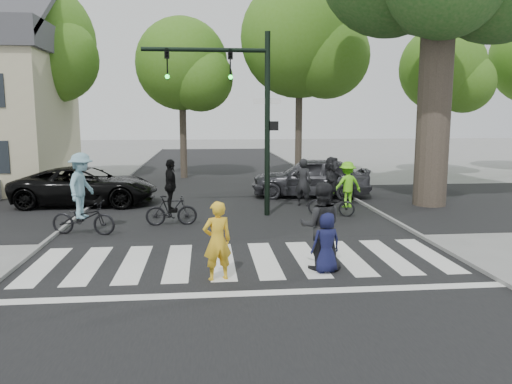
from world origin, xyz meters
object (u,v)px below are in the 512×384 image
at_px(pedestrian_woman, 217,241).
at_px(pedestrian_adult, 321,226).
at_px(cyclist_mid, 171,199).
at_px(car_grey, 311,177).
at_px(traffic_signal, 242,98).
at_px(pedestrian_child, 326,242).
at_px(cyclist_left, 82,200).
at_px(car_suv, 86,186).
at_px(cyclist_right, 332,190).

xyz_separation_m(pedestrian_woman, pedestrian_adult, (2.26, 0.51, 0.14)).
relative_size(cyclist_mid, car_grey, 0.42).
height_order(traffic_signal, pedestrian_woman, traffic_signal).
height_order(pedestrian_woman, pedestrian_child, pedestrian_woman).
distance_m(cyclist_left, car_suv, 4.96).
bearing_deg(pedestrian_adult, cyclist_left, -24.76).
bearing_deg(car_grey, cyclist_mid, -37.68).
relative_size(cyclist_mid, cyclist_right, 1.02).
height_order(pedestrian_child, cyclist_mid, cyclist_mid).
height_order(traffic_signal, cyclist_mid, traffic_signal).
bearing_deg(cyclist_mid, car_grey, 42.42).
distance_m(cyclist_mid, car_grey, 7.28).
height_order(pedestrian_woman, cyclist_mid, cyclist_mid).
xyz_separation_m(cyclist_left, cyclist_mid, (2.39, 0.96, -0.17)).
distance_m(pedestrian_woman, cyclist_left, 5.66).
relative_size(pedestrian_child, cyclist_left, 0.57).
distance_m(cyclist_left, cyclist_right, 7.86).
xyz_separation_m(pedestrian_child, car_grey, (1.77, 9.92, 0.16)).
bearing_deg(traffic_signal, pedestrian_child, -77.89).
relative_size(cyclist_left, cyclist_mid, 1.14).
height_order(cyclist_mid, car_grey, cyclist_mid).
distance_m(cyclist_right, car_suv, 9.13).
relative_size(pedestrian_woman, cyclist_right, 0.82).
xyz_separation_m(pedestrian_woman, cyclist_right, (3.96, 6.22, 0.07)).
bearing_deg(pedestrian_woman, car_grey, -127.37).
relative_size(pedestrian_adult, cyclist_right, 0.96).
height_order(cyclist_left, car_grey, cyclist_left).
bearing_deg(pedestrian_woman, pedestrian_child, 170.89).
xyz_separation_m(cyclist_mid, cyclist_right, (5.24, 0.95, 0.05)).
bearing_deg(traffic_signal, pedestrian_woman, -98.59).
height_order(pedestrian_woman, cyclist_left, cyclist_left).
bearing_deg(cyclist_left, car_grey, 37.09).
relative_size(traffic_signal, cyclist_right, 3.01).
relative_size(traffic_signal, cyclist_left, 2.58).
height_order(pedestrian_adult, cyclist_right, cyclist_right).
distance_m(pedestrian_child, car_suv, 11.33).
xyz_separation_m(pedestrian_child, cyclist_right, (1.64, 5.97, 0.23)).
relative_size(pedestrian_adult, car_suv, 0.37).
bearing_deg(car_suv, cyclist_left, -166.31).
bearing_deg(pedestrian_child, traffic_signal, -90.96).
height_order(pedestrian_adult, cyclist_left, cyclist_left).
height_order(pedestrian_woman, car_grey, car_grey).
relative_size(cyclist_right, car_suv, 0.38).
distance_m(traffic_signal, cyclist_mid, 4.00).
bearing_deg(cyclist_right, car_grey, 88.06).
xyz_separation_m(pedestrian_child, pedestrian_adult, (-0.07, 0.25, 0.30)).
distance_m(cyclist_left, car_grey, 9.73).
bearing_deg(cyclist_mid, pedestrian_child, -54.31).
relative_size(cyclist_right, car_grey, 0.41).
xyz_separation_m(pedestrian_woman, cyclist_mid, (-1.27, 5.27, 0.02)).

